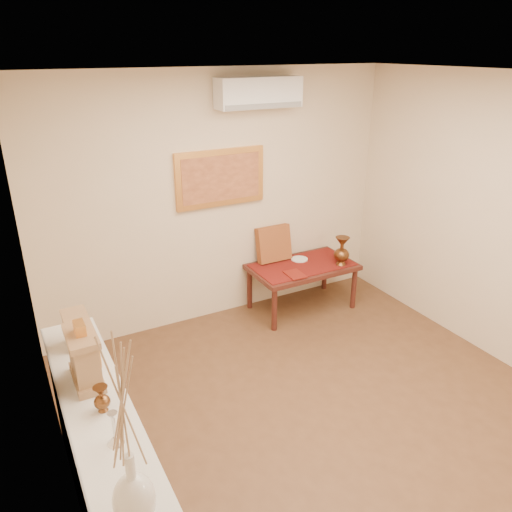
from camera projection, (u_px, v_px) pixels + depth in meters
floor at (339, 429)px, 4.06m from camera, size 4.50×4.50×0.00m
ceiling at (368, 78)px, 3.01m from camera, size 4.50×4.50×0.00m
wall_back at (220, 200)px, 5.36m from camera, size 4.00×0.02×2.70m
wall_left at (53, 356)px, 2.66m from camera, size 0.02×4.50×2.70m
white_vase at (126, 436)px, 1.97m from camera, size 0.18×0.18×0.96m
candlestick at (114, 428)px, 2.55m from camera, size 0.09×0.09×0.19m
brass_urn_small at (101, 395)px, 2.78m from camera, size 0.09×0.09×0.21m
table_cloth at (303, 265)px, 5.74m from camera, size 1.14×0.59×0.01m
brass_urn_tall at (342, 248)px, 5.67m from camera, size 0.18×0.18×0.41m
plate at (299, 259)px, 5.87m from camera, size 0.20×0.20×0.01m
menu at (295, 274)px, 5.48m from camera, size 0.19×0.26×0.01m
cushion at (274, 244)px, 5.78m from camera, size 0.41×0.18×0.42m
display_ledge at (105, 466)px, 3.07m from camera, size 0.37×2.02×0.98m
mantel_clock at (84, 357)px, 3.00m from camera, size 0.17×0.36×0.41m
wooden_chest at (77, 329)px, 3.39m from camera, size 0.16×0.21×0.24m
low_table at (302, 270)px, 5.77m from camera, size 1.20×0.70×0.55m
painting at (221, 178)px, 5.24m from camera, size 1.00×0.06×0.60m
ac_unit at (259, 93)px, 5.00m from camera, size 0.90×0.25×0.30m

